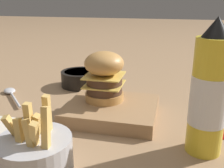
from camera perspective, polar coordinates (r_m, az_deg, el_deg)
name	(u,v)px	position (r m, az deg, el deg)	size (l,w,h in m)	color
ground_plane	(126,116)	(0.64, 3.00, -6.99)	(6.00, 6.00, 0.00)	#9E7A56
serving_board	(112,110)	(0.63, 0.00, -5.69)	(0.21, 0.18, 0.03)	#A37A51
burger	(104,76)	(0.63, -1.70, 1.80)	(0.09, 0.09, 0.12)	tan
ketchup_bottle	(209,95)	(0.49, 20.35, -2.19)	(0.07, 0.07, 0.25)	yellow
fries_basket	(36,157)	(0.44, -16.30, -15.07)	(0.12, 0.12, 0.14)	#B7B7BC
side_bowl	(80,78)	(0.85, -6.96, 1.31)	(0.12, 0.12, 0.05)	black
spoon	(11,93)	(0.83, -21.18, -1.76)	(0.13, 0.13, 0.01)	silver
ketchup_puddle	(220,132)	(0.61, 22.46, -9.54)	(0.06, 0.06, 0.00)	#9E140F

